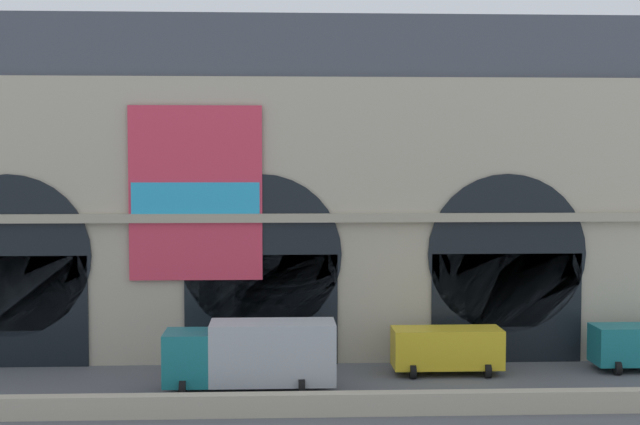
% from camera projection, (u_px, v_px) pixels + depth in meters
% --- Properties ---
extents(ground_plane, '(200.00, 200.00, 0.00)m').
position_uv_depth(ground_plane, '(259.00, 389.00, 40.61)').
color(ground_plane, '#54565B').
extents(quay_parapet_wall, '(90.00, 0.70, 0.91)m').
position_uv_depth(quay_parapet_wall, '(257.00, 405.00, 36.34)').
color(quay_parapet_wall, '#B2A891').
rests_on(quay_parapet_wall, ground).
extents(station_building, '(52.00, 5.72, 17.57)m').
position_uv_depth(station_building, '(262.00, 192.00, 47.75)').
color(station_building, '#B2A891').
rests_on(station_building, ground).
extents(box_truck_center, '(7.50, 2.91, 3.12)m').
position_uv_depth(box_truck_center, '(252.00, 354.00, 40.03)').
color(box_truck_center, '#19727A').
rests_on(box_truck_center, ground).
extents(van_mideast, '(5.20, 2.48, 2.20)m').
position_uv_depth(van_mideast, '(447.00, 348.00, 43.46)').
color(van_mideast, gold).
rests_on(van_mideast, ground).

